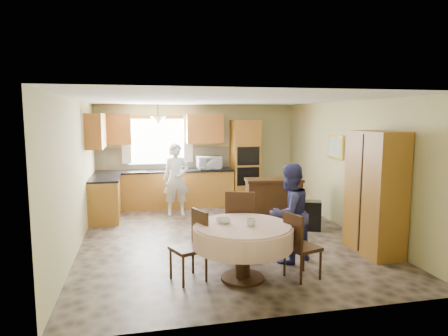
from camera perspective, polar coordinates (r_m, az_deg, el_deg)
name	(u,v)px	position (r m, az deg, el deg)	size (l,w,h in m)	color
floor	(223,237)	(7.44, -0.14, -9.88)	(5.00, 6.00, 0.01)	#6D5A4C
ceiling	(223,100)	(7.11, -0.15, 9.73)	(5.00, 6.00, 0.01)	white
wall_back	(198,155)	(10.10, -3.76, 1.92)	(5.00, 0.02, 2.50)	tan
wall_front	(282,207)	(4.33, 8.34, -5.47)	(5.00, 0.02, 2.50)	tan
wall_left	(76,174)	(7.08, -20.33, -0.86)	(0.02, 6.00, 2.50)	tan
wall_right	(349,166)	(8.08, 17.47, 0.23)	(0.02, 6.00, 2.50)	tan
window	(158,141)	(9.96, -9.47, 3.78)	(1.40, 0.03, 1.10)	white
curtain_left	(126,140)	(9.89, -13.81, 3.93)	(0.22, 0.02, 1.15)	white
curtain_right	(188,139)	(9.97, -5.14, 4.14)	(0.22, 0.02, 1.15)	white
base_cab_back	(165,190)	(9.83, -8.37, -3.06)	(3.30, 0.60, 0.88)	#AD742E
counter_back	(165,171)	(9.76, -8.42, -0.41)	(3.30, 0.64, 0.04)	black
base_cab_left	(105,199)	(8.95, -16.63, -4.33)	(0.60, 1.20, 0.88)	#AD742E
counter_left	(104,178)	(8.87, -16.74, -1.42)	(0.64, 1.20, 0.04)	black
backsplash	(164,158)	(10.01, -8.56, 1.40)	(3.30, 0.02, 0.55)	beige
wall_cab_left	(113,129)	(9.80, -15.63, 5.37)	(0.85, 0.33, 0.72)	#C27630
wall_cab_right	(205,129)	(9.92, -2.79, 5.65)	(0.90, 0.33, 0.72)	#C27630
wall_cab_side	(96,131)	(8.79, -17.86, 5.08)	(0.33, 1.20, 0.72)	#C27630
oven_tower	(245,162)	(10.06, 3.01, 0.82)	(0.66, 0.62, 2.12)	#AD742E
oven_upper	(248,156)	(9.74, 3.51, 1.72)	(0.56, 0.01, 0.45)	black
oven_lower	(248,176)	(9.80, 3.48, -1.19)	(0.56, 0.01, 0.45)	black
pendant	(158,120)	(9.46, -9.38, 6.75)	(0.36, 0.36, 0.18)	beige
sideboard	(274,201)	(8.54, 7.09, -4.73)	(1.19, 0.49, 0.85)	#3D2510
space_heater	(310,215)	(8.03, 12.17, -6.64)	(0.42, 0.29, 0.57)	black
cupboard	(375,193)	(6.86, 20.80, -3.33)	(0.52, 1.04, 1.98)	#AD742E
dining_table	(243,237)	(5.45, 2.72, -9.80)	(1.35, 1.35, 0.77)	#3D2510
chair_left	(193,242)	(5.50, -4.44, -10.46)	(0.54, 0.54, 0.95)	#3D2510
chair_back	(240,221)	(6.25, 2.36, -7.57)	(0.59, 0.59, 1.08)	#3D2510
chair_right	(299,243)	(5.59, 10.61, -10.46)	(0.50, 0.50, 0.92)	#3D2510
framed_picture	(336,147)	(8.47, 15.66, 2.89)	(0.06, 0.59, 0.48)	gold
microwave	(209,163)	(9.81, -2.18, 0.77)	(0.57, 0.39, 0.32)	silver
person_sink	(176,179)	(9.01, -6.84, -1.62)	(0.59, 0.39, 1.61)	silver
person_dining	(289,213)	(6.15, 9.32, -6.40)	(0.73, 0.57, 1.51)	navy
bowl_sideboard	(265,181)	(8.40, 5.89, -1.80)	(0.20, 0.20, 0.05)	#B2B2B2
bottle_sideboard	(289,173)	(8.56, 9.31, -0.76)	(0.12, 0.12, 0.32)	silver
cup_table	(251,222)	(5.34, 3.87, -7.74)	(0.13, 0.13, 0.10)	#B2B2B2
bowl_table	(224,221)	(5.47, -0.07, -7.53)	(0.21, 0.21, 0.06)	#B2B2B2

